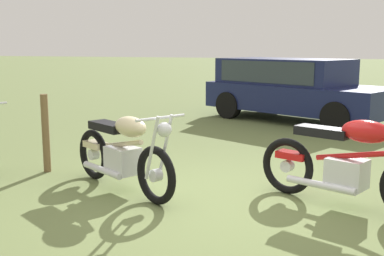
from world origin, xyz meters
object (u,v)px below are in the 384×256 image
at_px(motorcycle_cream, 123,152).
at_px(fence_post_wooden, 46,133).
at_px(motorcycle_red, 347,163).
at_px(car_navy, 291,85).

distance_m(motorcycle_cream, fence_post_wooden, 1.49).
distance_m(motorcycle_cream, motorcycle_red, 2.57).
xyz_separation_m(motorcycle_cream, fence_post_wooden, (-1.41, 0.48, 0.06)).
bearing_deg(motorcycle_cream, motorcycle_red, 35.31).
xyz_separation_m(car_navy, fence_post_wooden, (-2.64, -5.79, -0.29)).
xyz_separation_m(motorcycle_cream, car_navy, (1.23, 6.27, 0.36)).
height_order(motorcycle_cream, car_navy, car_navy).
relative_size(motorcycle_cream, motorcycle_red, 0.91).
relative_size(motorcycle_cream, car_navy, 0.39).
bearing_deg(motorcycle_red, fence_post_wooden, -160.03).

